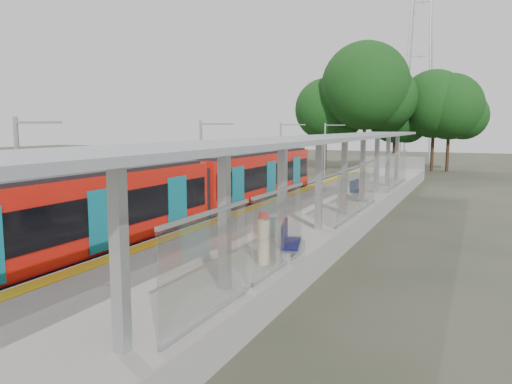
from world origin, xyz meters
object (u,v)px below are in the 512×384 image
(litter_bin, at_px, (272,228))
(info_pillar_near, at_px, (264,241))
(info_pillar_far, at_px, (344,184))
(train, at_px, (185,193))
(bench_mid, at_px, (288,240))
(bench_far, at_px, (356,189))

(litter_bin, bearing_deg, info_pillar_near, -72.40)
(info_pillar_far, bearing_deg, info_pillar_near, -90.79)
(train, bearing_deg, litter_bin, -29.16)
(train, height_order, info_pillar_far, train)
(info_pillar_far, bearing_deg, bench_mid, -88.67)
(bench_mid, relative_size, bench_far, 1.09)
(info_pillar_near, xyz_separation_m, info_pillar_far, (-1.49, 15.50, 0.03))
(info_pillar_near, bearing_deg, bench_mid, 58.91)
(info_pillar_far, xyz_separation_m, litter_bin, (0.57, -12.60, -0.26))
(bench_far, xyz_separation_m, info_pillar_near, (0.53, -14.44, 0.12))
(bench_mid, bearing_deg, info_pillar_far, 81.75)
(bench_mid, distance_m, info_pillar_far, 14.80)
(bench_mid, xyz_separation_m, info_pillar_far, (-1.96, 14.67, 0.12))
(bench_mid, height_order, info_pillar_near, info_pillar_near)
(train, xyz_separation_m, info_pillar_near, (6.53, -6.02, -0.36))
(info_pillar_near, bearing_deg, train, 135.89)
(bench_mid, xyz_separation_m, litter_bin, (-1.39, 2.07, -0.15))
(train, relative_size, bench_far, 17.14)
(bench_mid, bearing_deg, train, 127.55)
(bench_far, xyz_separation_m, litter_bin, (-0.38, -11.55, -0.11))
(train, relative_size, bench_mid, 15.79)
(bench_far, distance_m, info_pillar_far, 1.43)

